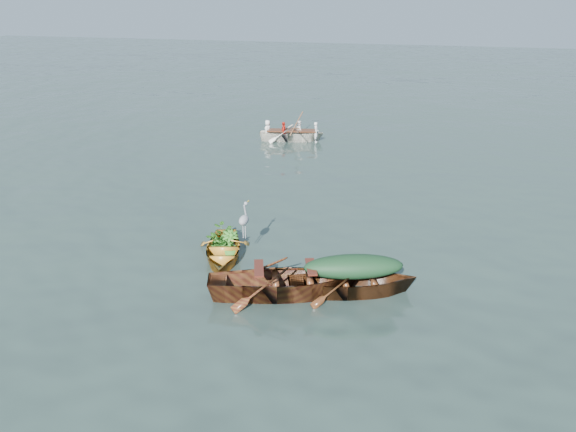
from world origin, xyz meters
name	(u,v)px	position (x,y,z in m)	size (l,w,h in m)	color
ground	(255,298)	(0.00, 0.00, 0.00)	(140.00, 140.00, 0.00)	#2D3F39
yellow_dinghy	(223,258)	(-1.46, 1.63, 0.00)	(1.30, 3.00, 0.80)	orange
green_tarp_boat	(352,293)	(1.97, 0.83, 0.00)	(1.23, 3.95, 0.89)	#4C2411
open_wooden_boat	(285,295)	(0.58, 0.31, 0.00)	(1.44, 4.64, 1.10)	brown
rowed_boat	(292,141)	(-3.34, 13.85, 0.00)	(1.21, 4.04, 0.95)	white
green_tarp_cover	(354,265)	(1.97, 0.83, 0.71)	(0.68, 2.17, 0.52)	#15341A
thwart_benches	(285,272)	(0.58, 0.31, 0.57)	(0.87, 2.32, 0.04)	#441810
heron	(244,226)	(-0.96, 1.86, 0.86)	(0.28, 0.40, 0.92)	#9D9FA5
dinghy_weeds	(224,224)	(-1.61, 2.16, 0.70)	(0.70, 0.90, 0.60)	#316C1C
rowers	(292,122)	(-3.34, 13.85, 0.85)	(1.09, 2.83, 0.76)	silver
oars	(292,130)	(-3.34, 13.85, 0.50)	(2.60, 0.60, 0.06)	brown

